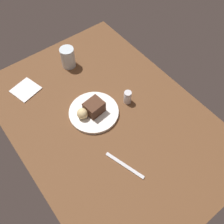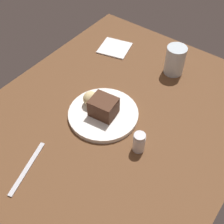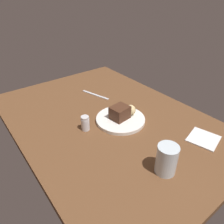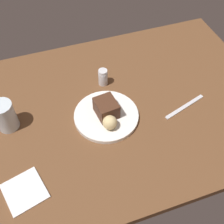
% 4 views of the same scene
% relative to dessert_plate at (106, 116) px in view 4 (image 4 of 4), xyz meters
% --- Properties ---
extents(dining_table, '(1.20, 0.84, 0.03)m').
position_rel_dessert_plate_xyz_m(dining_table, '(0.06, 0.03, -0.02)').
color(dining_table, brown).
rests_on(dining_table, ground).
extents(dessert_plate, '(0.24, 0.24, 0.02)m').
position_rel_dessert_plate_xyz_m(dessert_plate, '(0.00, 0.00, 0.00)').
color(dessert_plate, white).
rests_on(dessert_plate, dining_table).
extents(chocolate_cake_slice, '(0.08, 0.09, 0.06)m').
position_rel_dessert_plate_xyz_m(chocolate_cake_slice, '(0.00, 0.00, 0.04)').
color(chocolate_cake_slice, '#472819').
rests_on(chocolate_cake_slice, dessert_plate).
extents(bread_roll, '(0.05, 0.05, 0.05)m').
position_rel_dessert_plate_xyz_m(bread_roll, '(-0.01, -0.06, 0.03)').
color(bread_roll, '#DBC184').
rests_on(bread_roll, dessert_plate).
extents(salt_shaker, '(0.04, 0.04, 0.07)m').
position_rel_dessert_plate_xyz_m(salt_shaker, '(0.04, 0.17, 0.03)').
color(salt_shaker, silver).
rests_on(salt_shaker, dining_table).
extents(water_glass, '(0.08, 0.08, 0.11)m').
position_rel_dessert_plate_xyz_m(water_glass, '(-0.34, 0.08, 0.05)').
color(water_glass, silver).
rests_on(water_glass, dining_table).
extents(butter_knife, '(0.19, 0.07, 0.01)m').
position_rel_dessert_plate_xyz_m(butter_knife, '(0.30, -0.05, -0.01)').
color(butter_knife, silver).
rests_on(butter_knife, dining_table).
extents(folded_napkin, '(0.14, 0.15, 0.01)m').
position_rel_dessert_plate_xyz_m(folded_napkin, '(-0.33, -0.19, -0.01)').
color(folded_napkin, white).
rests_on(folded_napkin, dining_table).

